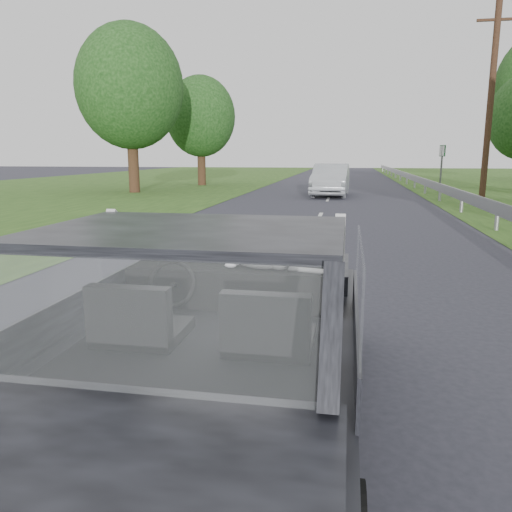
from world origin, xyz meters
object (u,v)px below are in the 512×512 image
at_px(highway_sign, 441,169).
at_px(utility_pole, 490,103).
at_px(cat, 262,257).
at_px(other_car, 331,180).
at_px(subject_car, 214,328).

distance_m(highway_sign, utility_pole, 4.92).
relative_size(cat, highway_sign, 0.26).
xyz_separation_m(highway_sign, utility_pole, (1.03, -3.96, 2.74)).
bearing_deg(cat, other_car, 97.09).
distance_m(subject_car, utility_pole, 20.56).
xyz_separation_m(cat, other_car, (-0.20, 19.37, -0.37)).
distance_m(subject_car, other_car, 19.94).
distance_m(cat, utility_pole, 19.90).
xyz_separation_m(other_car, utility_pole, (6.31, -0.64, 3.17)).
bearing_deg(utility_pole, cat, -108.06).
height_order(subject_car, utility_pole, utility_pole).
height_order(subject_car, other_car, subject_car).
relative_size(other_car, utility_pole, 0.56).
xyz_separation_m(subject_car, other_car, (0.01, 19.94, -0.01)).
bearing_deg(utility_pole, other_car, 174.20).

